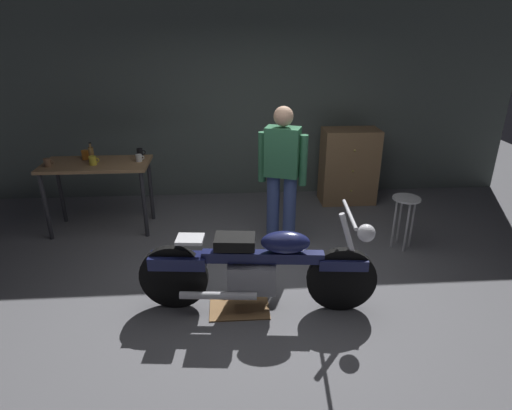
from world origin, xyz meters
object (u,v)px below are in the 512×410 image
(motorcycle, at_px, (259,266))
(mug_brown_stoneware, at_px, (47,163))
(mug_yellow_tall, at_px, (93,161))
(mug_orange_travel, at_px, (85,155))
(person_standing, at_px, (282,172))
(mug_black_matte, at_px, (140,153))
(wooden_dresser, at_px, (349,166))
(mug_white_ceramic, at_px, (139,158))
(shop_stool, at_px, (405,209))
(bottle, at_px, (91,154))

(motorcycle, xyz_separation_m, mug_brown_stoneware, (-2.42, 1.74, 0.50))
(mug_yellow_tall, bearing_deg, mug_orange_travel, 122.75)
(motorcycle, relative_size, person_standing, 1.31)
(mug_black_matte, bearing_deg, wooden_dresser, 9.88)
(wooden_dresser, xyz_separation_m, mug_white_ceramic, (-2.88, -0.69, 0.40))
(shop_stool, distance_m, bottle, 3.86)
(person_standing, distance_m, mug_black_matte, 1.91)
(wooden_dresser, distance_m, mug_black_matte, 2.97)
(motorcycle, height_order, mug_brown_stoneware, mug_brown_stoneware)
(mug_yellow_tall, height_order, bottle, bottle)
(wooden_dresser, distance_m, bottle, 3.55)
(mug_orange_travel, distance_m, mug_yellow_tall, 0.29)
(motorcycle, distance_m, person_standing, 1.40)
(wooden_dresser, xyz_separation_m, mug_brown_stoneware, (-3.94, -0.83, 0.40))
(motorcycle, height_order, shop_stool, motorcycle)
(wooden_dresser, bearing_deg, motorcycle, -120.64)
(person_standing, relative_size, mug_white_ceramic, 15.46)
(motorcycle, xyz_separation_m, mug_yellow_tall, (-1.89, 1.77, 0.50))
(mug_black_matte, relative_size, mug_white_ceramic, 1.05)
(mug_yellow_tall, height_order, mug_black_matte, mug_black_matte)
(mug_black_matte, distance_m, mug_white_ceramic, 0.19)
(shop_stool, bearing_deg, bottle, 167.42)
(mug_brown_stoneware, bearing_deg, mug_white_ceramic, 7.09)
(mug_yellow_tall, xyz_separation_m, mug_white_ceramic, (0.53, 0.10, -0.01))
(person_standing, xyz_separation_m, shop_stool, (1.43, -0.19, -0.43))
(mug_yellow_tall, height_order, mug_brown_stoneware, mug_yellow_tall)
(shop_stool, height_order, mug_brown_stoneware, mug_brown_stoneware)
(mug_orange_travel, bearing_deg, mug_white_ceramic, -11.77)
(wooden_dresser, bearing_deg, mug_brown_stoneware, -168.15)
(person_standing, relative_size, mug_orange_travel, 13.20)
(mug_white_ceramic, bearing_deg, mug_black_matte, 95.76)
(mug_white_ceramic, height_order, bottle, bottle)
(mug_yellow_tall, bearing_deg, person_standing, -12.48)
(mug_brown_stoneware, bearing_deg, mug_orange_travel, 36.84)
(mug_orange_travel, xyz_separation_m, mug_black_matte, (0.67, 0.05, -0.00))
(wooden_dresser, xyz_separation_m, mug_black_matte, (-2.90, -0.50, 0.41))
(shop_stool, relative_size, wooden_dresser, 0.58)
(wooden_dresser, distance_m, mug_white_ceramic, 2.99)
(mug_white_ceramic, bearing_deg, mug_orange_travel, 168.23)
(motorcycle, bearing_deg, mug_yellow_tall, 142.40)
(motorcycle, distance_m, mug_white_ceramic, 2.36)
(mug_orange_travel, relative_size, mug_yellow_tall, 1.03)
(bottle, bearing_deg, mug_orange_travel, 136.51)
(person_standing, xyz_separation_m, mug_brown_stoneware, (-2.78, 0.47, 0.02))
(person_standing, relative_size, shop_stool, 2.61)
(mug_orange_travel, relative_size, bottle, 0.53)
(mug_orange_travel, bearing_deg, person_standing, -17.19)
(mug_orange_travel, xyz_separation_m, bottle, (0.11, -0.10, 0.04))
(motorcycle, relative_size, mug_orange_travel, 17.28)
(motorcycle, relative_size, wooden_dresser, 1.99)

